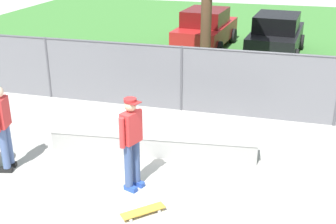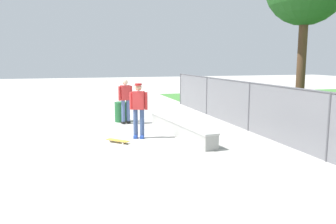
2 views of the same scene
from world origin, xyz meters
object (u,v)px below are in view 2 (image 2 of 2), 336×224
(skateboarder, at_px, (139,108))
(bystander, at_px, (125,99))
(skateboard, at_px, (118,141))
(trash_bin, at_px, (121,112))
(concrete_ledge, at_px, (180,128))

(skateboarder, relative_size, bystander, 1.01)
(skateboard, relative_size, bystander, 0.39)
(bystander, height_order, trash_bin, bystander)
(trash_bin, bearing_deg, concrete_ledge, 25.93)
(skateboard, relative_size, trash_bin, 0.86)
(bystander, distance_m, trash_bin, 0.80)
(concrete_ledge, height_order, bystander, bystander)
(skateboard, xyz_separation_m, bystander, (-3.18, 0.78, 0.94))
(concrete_ledge, height_order, skateboard, concrete_ledge)
(skateboarder, distance_m, bystander, 2.72)
(skateboard, distance_m, bystander, 3.41)
(bystander, bearing_deg, concrete_ledge, 28.60)
(concrete_ledge, distance_m, bystander, 3.14)
(skateboard, bearing_deg, skateboarder, 120.47)
(skateboard, bearing_deg, trash_bin, 169.66)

